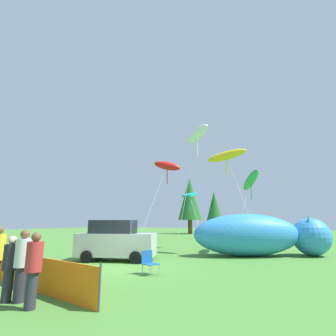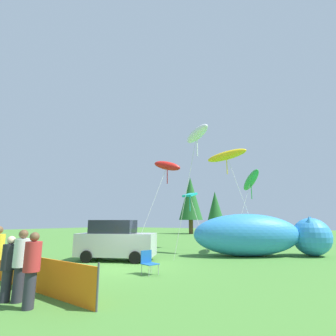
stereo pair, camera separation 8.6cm
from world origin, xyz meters
name	(u,v)px [view 1 (the left image)]	position (x,y,z in m)	size (l,w,h in m)	color
ground_plane	(122,269)	(0.00, 0.00, 0.00)	(120.00, 120.00, 0.00)	#477F33
parked_car	(116,241)	(-1.90, 1.62, 1.03)	(4.43, 3.31, 2.11)	#B7BCC1
folding_chair	(149,261)	(1.73, -0.34, 0.50)	(0.68, 0.68, 0.89)	#1959A5
inflatable_cat	(259,236)	(4.20, 7.56, 1.15)	(7.79, 6.09, 2.49)	#338CD8
safety_fence	(8,267)	(-1.57, -4.05, 0.49)	(9.82, 0.92, 1.09)	orange
spectator_in_yellow_shirt	(33,266)	(1.80, -5.24, 0.98)	(0.39, 0.39, 1.79)	#2D2D38
spectator_in_blue_shirt	(10,265)	(0.74, -5.25, 0.91)	(0.36, 0.36, 1.66)	#2D2D38
spectator_in_grey_shirt	(22,262)	(1.03, -5.09, 1.00)	(0.40, 0.40, 1.83)	#2D2D38
kite_red_lizard	(167,166)	(-1.65, 6.34, 5.93)	(2.09, 3.46, 6.54)	silver
kite_yellow_hero	(226,156)	(2.32, 7.69, 6.45)	(3.57, 0.68, 6.97)	silver
kite_teal_diamond	(190,196)	(-1.52, 9.55, 4.05)	(2.60, 2.05, 4.32)	silver
kite_green_fish	(251,181)	(3.43, 9.30, 4.84)	(2.16, 3.71, 5.64)	silver
kite_white_ghost	(197,134)	(1.98, 3.82, 6.93)	(2.46, 2.03, 7.43)	silver
horizon_tree_east	(214,207)	(-11.08, 38.21, 4.68)	(3.19, 3.19, 7.62)	brown
horizon_tree_northeast	(190,199)	(-12.07, 29.98, 5.73)	(3.91, 3.91, 9.33)	brown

